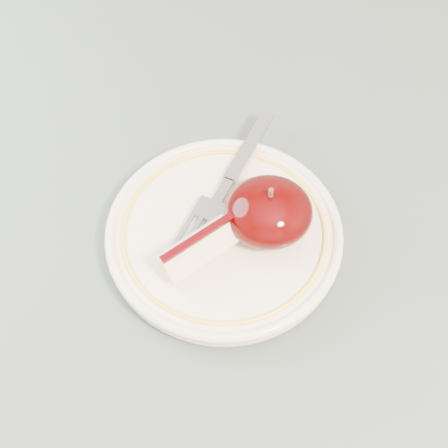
{
  "coord_description": "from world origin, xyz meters",
  "views": [
    {
      "loc": [
        0.01,
        -0.24,
        1.2
      ],
      "look_at": [
        0.02,
        0.04,
        0.78
      ],
      "focal_mm": 50.0,
      "sensor_mm": 36.0,
      "label": 1
    }
  ],
  "objects_px": {
    "plate": "(224,233)",
    "table": "(207,323)",
    "apple_half": "(269,212)",
    "fork": "(228,181)"
  },
  "relations": [
    {
      "from": "table",
      "to": "apple_half",
      "type": "height_order",
      "value": "apple_half"
    },
    {
      "from": "table",
      "to": "plate",
      "type": "height_order",
      "value": "plate"
    },
    {
      "from": "fork",
      "to": "table",
      "type": "bearing_deg",
      "value": -168.0
    },
    {
      "from": "table",
      "to": "fork",
      "type": "height_order",
      "value": "fork"
    },
    {
      "from": "table",
      "to": "apple_half",
      "type": "bearing_deg",
      "value": 36.26
    },
    {
      "from": "plate",
      "to": "table",
      "type": "bearing_deg",
      "value": -115.52
    },
    {
      "from": "plate",
      "to": "fork",
      "type": "height_order",
      "value": "fork"
    },
    {
      "from": "table",
      "to": "apple_half",
      "type": "relative_size",
      "value": 12.69
    },
    {
      "from": "table",
      "to": "apple_half",
      "type": "xyz_separation_m",
      "value": [
        0.05,
        0.04,
        0.13
      ]
    },
    {
      "from": "plate",
      "to": "fork",
      "type": "bearing_deg",
      "value": 83.98
    }
  ]
}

